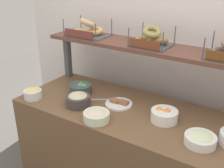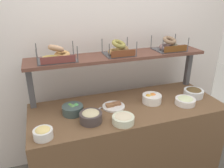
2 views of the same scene
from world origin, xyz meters
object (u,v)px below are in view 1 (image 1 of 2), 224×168
Objects in this scene: serving_plate_white at (119,104)px; serving_spoon_near_plate at (93,100)px; bowl_potato_salad at (96,115)px; bowl_veggie_mix at (81,89)px; bagel_basket_plain at (87,30)px; bowl_egg_salad at (33,93)px; bowl_tuna_salad at (78,99)px; bowl_fruit_salad at (164,115)px; bagel_basket_everything at (151,39)px; bowl_scallion_spread at (200,139)px.

serving_spoon_near_plate is (-0.21, -0.05, -0.00)m from serving_plate_white.
bowl_veggie_mix is (-0.36, 0.28, 0.00)m from bowl_potato_salad.
serving_spoon_near_plate is 0.59m from bagel_basket_plain.
bowl_tuna_salad is at bearing 14.61° from bowl_egg_salad.
bowl_tuna_salad is 1.02× the size of bowl_veggie_mix.
bowl_fruit_salad is (0.39, 0.25, 0.00)m from bowl_potato_salad.
bowl_tuna_salad is at bearing -56.58° from bowl_veggie_mix.
bagel_basket_everything is at bearing 33.26° from bowl_egg_salad.
bowl_tuna_salad is 0.65m from bowl_fruit_salad.
bowl_egg_salad is 0.68× the size of serving_plate_white.
bagel_basket_plain reaches higher than bowl_veggie_mix.
bowl_potato_salad is at bearing -48.68° from serving_spoon_near_plate.
bowl_scallion_spread is 1.03× the size of bowl_veggie_mix.
bowl_fruit_salad is 0.59m from serving_spoon_near_plate.
bowl_egg_salad is at bearing -156.98° from serving_plate_white.
serving_spoon_near_plate is at bearing -140.81° from bagel_basket_everything.
bowl_veggie_mix is at bearing 170.68° from bowl_scallion_spread.
bowl_tuna_salad is 0.14m from serving_spoon_near_plate.
bowl_fruit_salad is 0.57m from bagel_basket_everything.
bowl_tuna_salad is 1.03× the size of bowl_potato_salad.
bowl_tuna_salad reaches higher than bowl_egg_salad.
serving_plate_white reaches higher than serving_spoon_near_plate.
serving_plate_white is at bearing -119.53° from bagel_basket_everything.
bagel_basket_plain is (-1.12, 0.39, 0.44)m from bowl_scallion_spread.
serving_plate_white is (0.01, 0.28, -0.03)m from bowl_potato_salad.
serving_plate_white is at bearing 12.53° from serving_spoon_near_plate.
bowl_tuna_salad is 0.71m from bagel_basket_everything.
serving_spoon_near_plate is at bearing -48.79° from bagel_basket_plain.
bagel_basket_plain is 1.18× the size of bagel_basket_everything.
bowl_potato_salad is 0.46m from bowl_veggie_mix.
bagel_basket_plain is (-0.44, 0.50, 0.44)m from bowl_potato_salad.
bagel_basket_plain reaches higher than serving_plate_white.
serving_spoon_near_plate is at bearing 27.76° from bowl_egg_salad.
bowl_scallion_spread is at bearing 0.56° from bowl_tuna_salad.
bowl_scallion_spread is at bearing -36.74° from bagel_basket_everything.
serving_plate_white is 0.62× the size of bagel_basket_plain.
serving_plate_white is (0.38, -0.01, -0.03)m from bowl_veggie_mix.
bowl_egg_salad is at bearing -152.24° from serving_spoon_near_plate.
bowl_fruit_salad is at bearing -2.71° from bowl_veggie_mix.
bowl_scallion_spread is 0.66× the size of bagel_basket_everything.
bowl_potato_salad is 0.54× the size of bagel_basket_plain.
bagel_basket_everything reaches higher than bowl_scallion_spread.
bowl_fruit_salad is at bearing 1.90° from serving_spoon_near_plate.
bowl_scallion_spread is 0.90× the size of serving_plate_white.
bowl_potato_salad is 0.99× the size of bowl_veggie_mix.
bagel_basket_plain is at bearing 153.47° from serving_plate_white.
bowl_egg_salad reaches higher than bowl_scallion_spread.
bagel_basket_everything is at bearing 60.47° from serving_plate_white.
bowl_egg_salad is at bearing -110.57° from bagel_basket_plain.
bowl_veggie_mix is (0.26, 0.28, -0.00)m from bowl_egg_salad.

